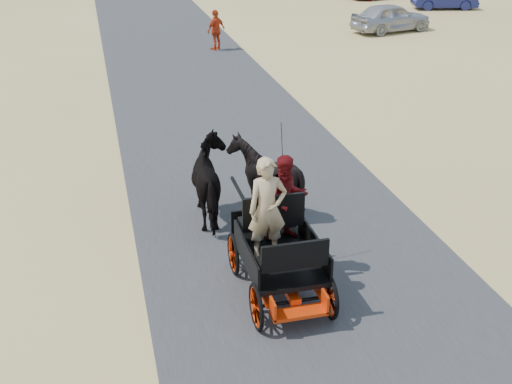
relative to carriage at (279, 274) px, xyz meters
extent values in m
plane|color=tan|center=(0.70, -1.36, -0.36)|extent=(140.00, 140.00, 0.00)
cube|color=#38383A|center=(0.70, -1.36, -0.35)|extent=(6.00, 140.00, 0.01)
imported|color=black|center=(-0.55, 3.00, 0.49)|extent=(0.91, 2.01, 1.70)
imported|color=black|center=(0.55, 3.00, 0.49)|extent=(1.37, 1.54, 1.70)
imported|color=tan|center=(-0.20, 0.05, 1.26)|extent=(0.66, 0.43, 1.80)
imported|color=#660C0F|center=(0.30, 0.60, 1.15)|extent=(0.77, 0.60, 1.58)
imported|color=red|center=(2.55, 18.62, 0.50)|extent=(1.07, 0.93, 1.73)
imported|color=#B2B2B7|center=(11.63, 20.42, 0.33)|extent=(4.33, 2.51, 1.38)
camera|label=1|loc=(-2.71, -9.05, 6.05)|focal=45.00mm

